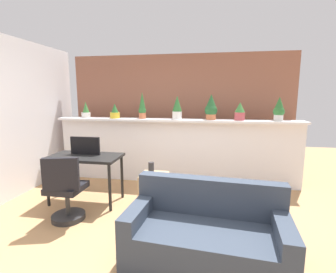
{
  "coord_description": "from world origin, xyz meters",
  "views": [
    {
      "loc": [
        0.68,
        -2.62,
        1.68
      ],
      "look_at": [
        -0.01,
        1.29,
        1.01
      ],
      "focal_mm": 26.61,
      "sensor_mm": 36.0,
      "label": 1
    }
  ],
  "objects": [
    {
      "name": "vase_on_shelf",
      "position": [
        -0.2,
        0.89,
        0.59
      ],
      "size": [
        0.09,
        0.09,
        0.18
      ],
      "primitive_type": "cylinder",
      "color": "#2D2D33",
      "rests_on": "side_cube_shelf"
    },
    {
      "name": "brick_wall_behind",
      "position": [
        0.0,
        2.6,
        1.25
      ],
      "size": [
        4.58,
        0.1,
        2.5
      ],
      "primitive_type": "cube",
      "color": "#935B47",
      "rests_on": "ground"
    },
    {
      "name": "ground_plane",
      "position": [
        0.0,
        0.0,
        0.0
      ],
      "size": [
        12.0,
        12.0,
        0.0
      ],
      "primitive_type": "plane",
      "color": "tan"
    },
    {
      "name": "plant_shelf",
      "position": [
        0.0,
        1.96,
        1.21
      ],
      "size": [
        4.58,
        0.37,
        0.04
      ],
      "primitive_type": "cube",
      "color": "white",
      "rests_on": "divider_wall"
    },
    {
      "name": "couch",
      "position": [
        0.66,
        -0.3,
        0.28
      ],
      "size": [
        1.62,
        0.89,
        0.8
      ],
      "color": "#333D4C",
      "rests_on": "ground"
    },
    {
      "name": "potted_plant_4",
      "position": [
        0.66,
        1.99,
        1.45
      ],
      "size": [
        0.23,
        0.23,
        0.46
      ],
      "color": "#C66B42",
      "rests_on": "plant_shelf"
    },
    {
      "name": "side_cube_shelf",
      "position": [
        -0.15,
        0.87,
        0.25
      ],
      "size": [
        0.4,
        0.41,
        0.5
      ],
      "color": "tan",
      "rests_on": "ground"
    },
    {
      "name": "potted_plant_2",
      "position": [
        -0.63,
        1.97,
        1.46
      ],
      "size": [
        0.14,
        0.14,
        0.5
      ],
      "color": "#C66B42",
      "rests_on": "plant_shelf"
    },
    {
      "name": "potted_plant_3",
      "position": [
        0.04,
        1.97,
        1.45
      ],
      "size": [
        0.18,
        0.18,
        0.43
      ],
      "color": "silver",
      "rests_on": "plant_shelf"
    },
    {
      "name": "office_chair",
      "position": [
        -1.2,
        0.21,
        0.39
      ],
      "size": [
        0.49,
        0.5,
        0.91
      ],
      "color": "#262628",
      "rests_on": "ground"
    },
    {
      "name": "potted_plant_1",
      "position": [
        -1.17,
        1.94,
        1.35
      ],
      "size": [
        0.18,
        0.18,
        0.28
      ],
      "color": "gold",
      "rests_on": "plant_shelf"
    },
    {
      "name": "potted_plant_0",
      "position": [
        -1.8,
        1.99,
        1.36
      ],
      "size": [
        0.17,
        0.17,
        0.31
      ],
      "color": "silver",
      "rests_on": "plant_shelf"
    },
    {
      "name": "potted_plant_6",
      "position": [
        1.82,
        1.98,
        1.43
      ],
      "size": [
        0.19,
        0.19,
        0.42
      ],
      "color": "silver",
      "rests_on": "plant_shelf"
    },
    {
      "name": "potted_plant_5",
      "position": [
        1.17,
        1.97,
        1.39
      ],
      "size": [
        0.18,
        0.18,
        0.32
      ],
      "color": "#B7474C",
      "rests_on": "plant_shelf"
    },
    {
      "name": "tv_monitor",
      "position": [
        -1.27,
        0.92,
        0.89
      ],
      "size": [
        0.48,
        0.04,
        0.28
      ],
      "primitive_type": "cube",
      "color": "black",
      "rests_on": "desk"
    },
    {
      "name": "desk",
      "position": [
        -1.24,
        0.84,
        0.67
      ],
      "size": [
        1.1,
        0.6,
        0.75
      ],
      "color": "black",
      "rests_on": "ground"
    },
    {
      "name": "divider_wall",
      "position": [
        0.0,
        2.0,
        0.6
      ],
      "size": [
        4.58,
        0.16,
        1.19
      ],
      "primitive_type": "cube",
      "color": "white",
      "rests_on": "ground"
    }
  ]
}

